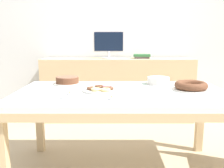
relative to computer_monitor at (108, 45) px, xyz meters
The scene contains 12 objects.
wall_back 0.40m from the computer_monitor, 67.12° to the left, with size 8.00×0.10×2.60m, color silver.
dining_table 1.56m from the computer_monitor, 85.13° to the right, with size 1.79×1.01×0.73m.
sideboard 0.65m from the computer_monitor, ahead, with size 2.12×0.44×0.89m.
computer_monitor is the anchor object (origin of this frame).
book_stack 0.49m from the computer_monitor, ahead, with size 0.25×0.18×0.06m.
cake_chocolate_round 1.26m from the computer_monitor, 108.25° to the right, with size 0.27×0.27×0.07m.
cake_golden_bundt 1.64m from the computer_monitor, 63.59° to the right, with size 0.31×0.31×0.07m.
pastry_platter 1.51m from the computer_monitor, 91.63° to the right, with size 0.32×0.32×0.04m.
plate_stack 1.30m from the computer_monitor, 67.23° to the right, with size 0.21×0.21×0.07m.
tealight_right_edge 1.68m from the computer_monitor, 99.99° to the right, with size 0.04×0.04×0.04m.
tealight_left_edge 1.81m from the computer_monitor, 100.09° to the right, with size 0.04×0.04×0.04m.
tealight_near_front 1.80m from the computer_monitor, 88.57° to the right, with size 0.04×0.04×0.04m.
Camera 1 is at (-0.08, -2.03, 1.17)m, focal length 40.00 mm.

